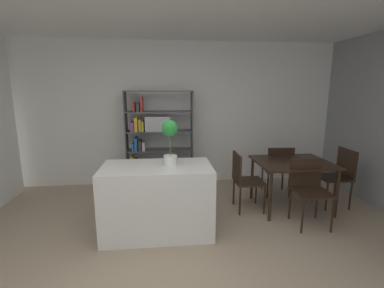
# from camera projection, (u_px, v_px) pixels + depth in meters

# --- Properties ---
(ground_plane) EXTENTS (9.12, 9.12, 0.00)m
(ground_plane) POSITION_uv_depth(u_px,v_px,m) (169.00, 269.00, 2.79)
(ground_plane) COLOR tan
(back_partition) EXTENTS (6.63, 0.06, 2.70)m
(back_partition) POSITION_uv_depth(u_px,v_px,m) (166.00, 114.00, 5.18)
(back_partition) COLOR white
(back_partition) RESTS_ON ground_plane
(kitchen_island) EXTENTS (1.37, 0.74, 0.89)m
(kitchen_island) POSITION_uv_depth(u_px,v_px,m) (158.00, 199.00, 3.44)
(kitchen_island) COLOR white
(kitchen_island) RESTS_ON ground_plane
(potted_plant_on_island) EXTENTS (0.20, 0.20, 0.57)m
(potted_plant_on_island) POSITION_uv_depth(u_px,v_px,m) (170.00, 138.00, 3.34)
(potted_plant_on_island) COLOR white
(potted_plant_on_island) RESTS_ON kitchen_island
(open_bookshelf) EXTENTS (1.21, 0.33, 1.80)m
(open_bookshelf) POSITION_uv_depth(u_px,v_px,m) (155.00, 135.00, 4.91)
(open_bookshelf) COLOR #4C4C51
(open_bookshelf) RESTS_ON ground_plane
(dining_table) EXTENTS (1.10, 0.92, 0.74)m
(dining_table) POSITION_uv_depth(u_px,v_px,m) (293.00, 166.00, 4.12)
(dining_table) COLOR black
(dining_table) RESTS_ON ground_plane
(dining_chair_near) EXTENTS (0.47, 0.47, 0.88)m
(dining_chair_near) POSITION_uv_depth(u_px,v_px,m) (309.00, 185.00, 3.67)
(dining_chair_near) COLOR black
(dining_chair_near) RESTS_ON ground_plane
(dining_chair_island_side) EXTENTS (0.43, 0.45, 0.89)m
(dining_chair_island_side) POSITION_uv_depth(u_px,v_px,m) (243.00, 176.00, 4.07)
(dining_chair_island_side) COLOR black
(dining_chair_island_side) RESTS_ON ground_plane
(dining_chair_far) EXTENTS (0.47, 0.47, 0.87)m
(dining_chair_far) POSITION_uv_depth(u_px,v_px,m) (278.00, 166.00, 4.62)
(dining_chair_far) COLOR black
(dining_chair_far) RESTS_ON ground_plane
(dining_chair_window_side) EXTENTS (0.44, 0.44, 0.92)m
(dining_chair_window_side) POSITION_uv_depth(u_px,v_px,m) (339.00, 172.00, 4.22)
(dining_chair_window_side) COLOR black
(dining_chair_window_side) RESTS_ON ground_plane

